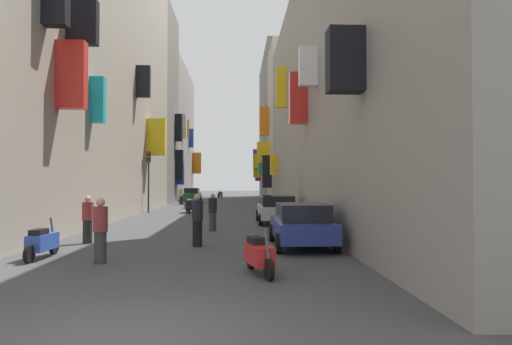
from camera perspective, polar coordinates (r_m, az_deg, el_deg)
ground_plane at (r=36.10m, az=-5.08°, el=-4.68°), size 140.00×140.00×0.00m
building_left_mid_a at (r=32.29m, az=-20.33°, el=13.63°), size 7.35×22.40×20.83m
building_left_mid_b at (r=46.48m, az=-14.53°, el=8.44°), size 7.16×7.78×19.95m
building_left_mid_c at (r=58.49m, az=-11.97°, el=4.97°), size 7.27×17.32×16.96m
building_right_mid_a at (r=32.41m, az=8.95°, el=7.36°), size 6.71×18.63×14.01m
building_right_mid_b at (r=45.23m, az=5.64°, el=6.23°), size 7.36×7.36×16.12m
building_right_mid_c at (r=57.83m, az=3.88°, el=5.85°), size 7.35×17.91×18.63m
parked_car_green at (r=49.87m, az=-8.45°, el=-2.84°), size 1.98×4.01×1.47m
parked_car_silver at (r=22.72m, az=2.74°, el=-4.79°), size 2.01×4.30×1.45m
parked_car_blue at (r=14.56m, az=6.05°, el=-6.78°), size 1.96×4.06×1.44m
scooter_green at (r=57.73m, az=-4.75°, el=-2.93°), size 0.69×1.96×1.13m
scooter_blue at (r=13.72m, az=-26.40°, el=-8.24°), size 0.48×1.93×1.13m
scooter_white at (r=33.85m, az=1.35°, el=-4.13°), size 0.75×1.94×1.13m
scooter_red at (r=10.26m, az=0.40°, el=-10.79°), size 0.71×1.81×1.13m
scooter_black at (r=30.51m, az=-8.96°, el=-4.43°), size 0.68×1.92×1.13m
pedestrian_crossing at (r=14.70m, az=-7.75°, el=-6.23°), size 0.44×0.44×1.76m
pedestrian_near_left at (r=16.36m, az=-21.35°, el=-5.83°), size 0.41×0.41×1.67m
pedestrian_near_right at (r=19.27m, az=-5.75°, el=-5.24°), size 0.52×0.52×1.65m
pedestrian_mid_street at (r=42.38m, az=-9.87°, el=-3.08°), size 0.48×0.48×1.60m
pedestrian_far_away at (r=12.30m, az=-19.87°, el=-7.23°), size 0.54×0.54×1.73m
traffic_light_near_corner at (r=31.31m, az=-14.00°, el=0.19°), size 0.26×0.34×4.30m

